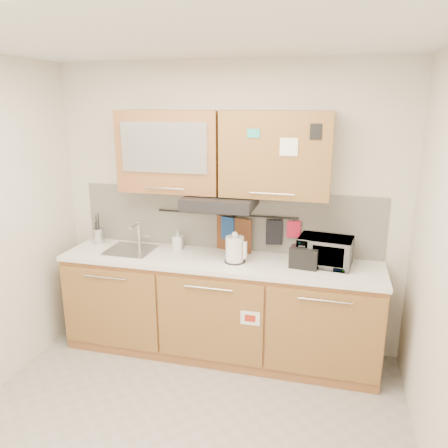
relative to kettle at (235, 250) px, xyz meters
The scene contains 19 objects.
floor 1.55m from the kettle, 97.74° to the right, with size 3.20×3.20×0.00m, color #9E9993.
ceiling 1.95m from the kettle, 97.74° to the right, with size 3.20×3.20×0.00m, color white.
wall_back 0.47m from the kettle, 113.98° to the left, with size 3.20×3.20×0.00m, color silver.
base_cabinet 0.64m from the kettle, 164.43° to the left, with size 2.80×0.64×0.88m.
countertop 0.21m from the kettle, 165.24° to the left, with size 2.82×0.62×0.04m, color white.
backsplash 0.41m from the kettle, 114.73° to the left, with size 2.80×0.02×0.56m, color silver.
upper_cabinets 0.84m from the kettle, 132.76° to the left, with size 1.82×0.37×0.70m.
range_hood 0.43m from the kettle, 147.08° to the left, with size 0.60×0.46×0.10m, color black.
sink 1.01m from the kettle, behind, with size 0.42×0.40×0.26m.
utensil_rail 0.41m from the kettle, 117.41° to the left, with size 0.02×0.02×1.30m, color black.
utensil_crock 1.42m from the kettle, behind, with size 0.12×0.12×0.29m.
kettle is the anchor object (origin of this frame).
toaster 0.59m from the kettle, ahead, with size 0.25×0.17×0.18m.
microwave 0.76m from the kettle, ahead, with size 0.44×0.30×0.24m, color #999999.
soap_bottle 0.63m from the kettle, 160.74° to the left, with size 0.08×0.09×0.19m, color #999999.
cutting_board 0.30m from the kettle, 104.89° to the left, with size 0.35×0.03×0.43m, color brown.
oven_mitt 0.33m from the kettle, 114.45° to the left, with size 0.13×0.03×0.21m, color navy.
dark_pouch 0.42m from the kettle, 44.34° to the left, with size 0.14×0.04×0.22m, color black.
pot_holder 0.56m from the kettle, 31.67° to the left, with size 0.12×0.02×0.15m, color #B61833.
Camera 1 is at (0.94, -2.29, 2.24)m, focal length 35.00 mm.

